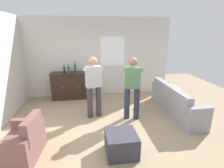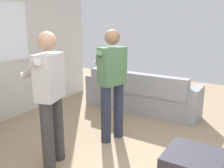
% 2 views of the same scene
% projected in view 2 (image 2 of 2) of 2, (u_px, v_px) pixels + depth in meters
% --- Properties ---
extents(couch, '(0.57, 2.37, 0.82)m').
position_uv_depth(couch, '(139.00, 96.00, 5.03)').
color(couch, gray).
rests_on(couch, ground).
extents(person_standing_left, '(0.53, 0.52, 1.68)m').
position_uv_depth(person_standing_left, '(50.00, 94.00, 3.00)').
color(person_standing_left, '#383838').
rests_on(person_standing_left, ground).
extents(person_standing_right, '(0.54, 0.52, 1.68)m').
position_uv_depth(person_standing_right, '(112.00, 80.00, 3.69)').
color(person_standing_right, '#282D42').
rests_on(person_standing_right, ground).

